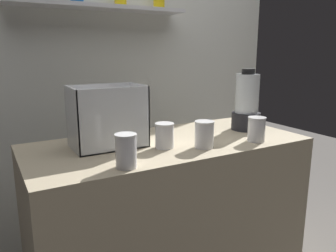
% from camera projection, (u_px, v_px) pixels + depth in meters
% --- Properties ---
extents(counter, '(1.40, 0.64, 0.90)m').
position_uv_depth(counter, '(168.00, 222.00, 1.78)').
color(counter, tan).
rests_on(counter, ground_plane).
extents(back_wall_unit, '(2.60, 0.24, 2.50)m').
position_uv_depth(back_wall_unit, '(112.00, 64.00, 2.25)').
color(back_wall_unit, silver).
rests_on(back_wall_unit, ground_plane).
extents(carrot_display_bin, '(0.34, 0.22, 0.29)m').
position_uv_depth(carrot_display_bin, '(106.00, 128.00, 1.58)').
color(carrot_display_bin, white).
rests_on(carrot_display_bin, counter).
extents(blender_pitcher, '(0.16, 0.16, 0.35)m').
position_uv_depth(blender_pitcher, '(247.00, 105.00, 1.91)').
color(blender_pitcher, black).
rests_on(blender_pitcher, counter).
extents(juice_cup_pomegranate_far_left, '(0.09, 0.09, 0.14)m').
position_uv_depth(juice_cup_pomegranate_far_left, '(126.00, 153.00, 1.29)').
color(juice_cup_pomegranate_far_left, white).
rests_on(juice_cup_pomegranate_far_left, counter).
extents(juice_cup_beet_left, '(0.09, 0.09, 0.12)m').
position_uv_depth(juice_cup_beet_left, '(164.00, 137.00, 1.56)').
color(juice_cup_beet_left, white).
rests_on(juice_cup_beet_left, counter).
extents(juice_cup_carrot_middle, '(0.09, 0.09, 0.13)m').
position_uv_depth(juice_cup_carrot_middle, '(204.00, 136.00, 1.56)').
color(juice_cup_carrot_middle, white).
rests_on(juice_cup_carrot_middle, counter).
extents(juice_cup_pomegranate_right, '(0.09, 0.09, 0.12)m').
position_uv_depth(juice_cup_pomegranate_right, '(256.00, 130.00, 1.67)').
color(juice_cup_pomegranate_right, white).
rests_on(juice_cup_pomegranate_right, counter).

